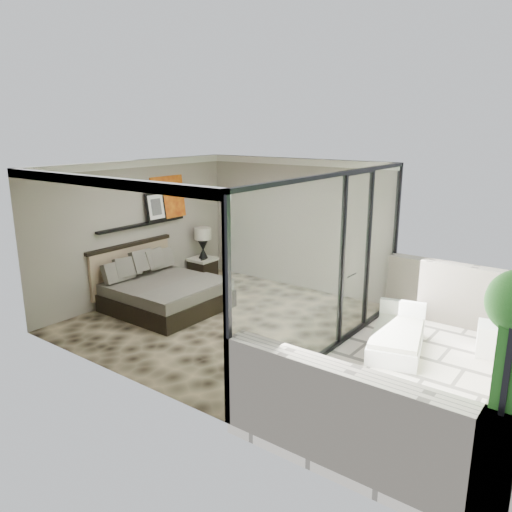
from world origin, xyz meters
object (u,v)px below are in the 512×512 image
Objects in this scene: bed at (163,291)px; table_lamp at (203,239)px; ottoman at (494,340)px; lounger at (397,338)px; nightstand at (203,268)px.

table_lamp is (-0.61, 1.83, 0.64)m from bed.
lounger is at bearing -151.81° from ottoman.
ottoman is (6.28, -0.18, -0.03)m from nightstand.
bed is 4.14× the size of ottoman.
nightstand is at bearing 109.04° from bed.
nightstand is at bearing 178.32° from ottoman.
table_lamp is 6.31m from ottoman.
bed is at bearing -163.85° from ottoman.
lounger reaches higher than nightstand.
table_lamp reaches higher than nightstand.
bed is 5.88m from ottoman.
table_lamp is (0.02, 0.01, 0.70)m from nightstand.
ottoman is 0.30× the size of lounger.
ottoman is (5.65, 1.64, -0.09)m from bed.
bed is at bearing -60.94° from nightstand.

